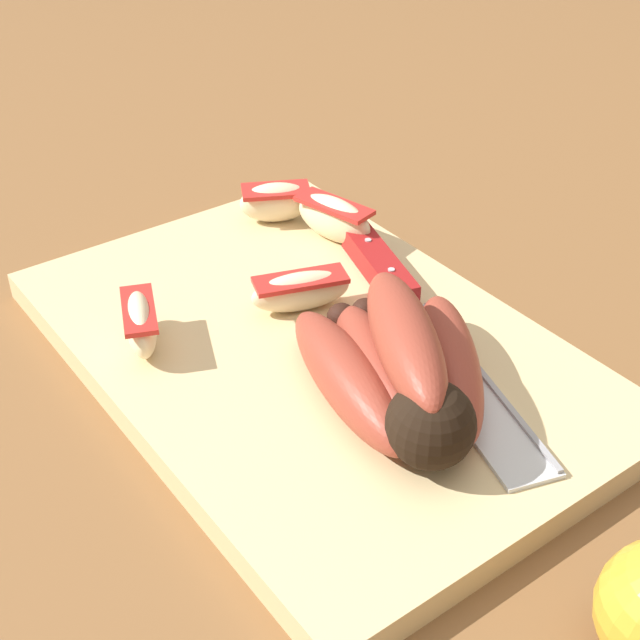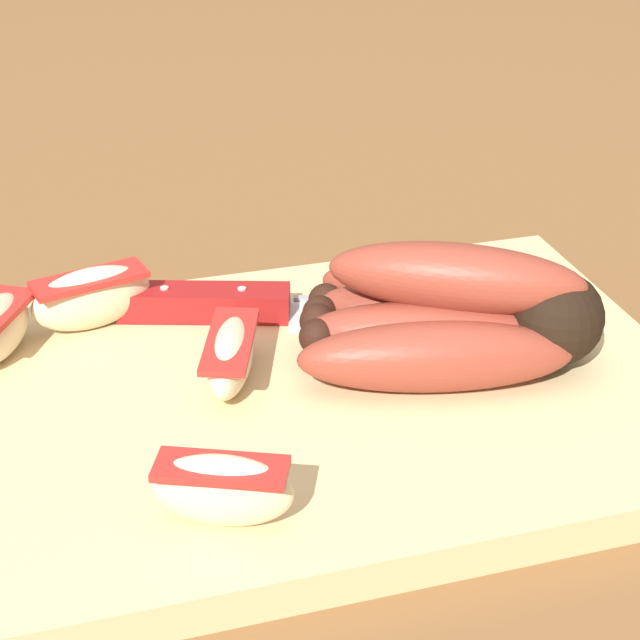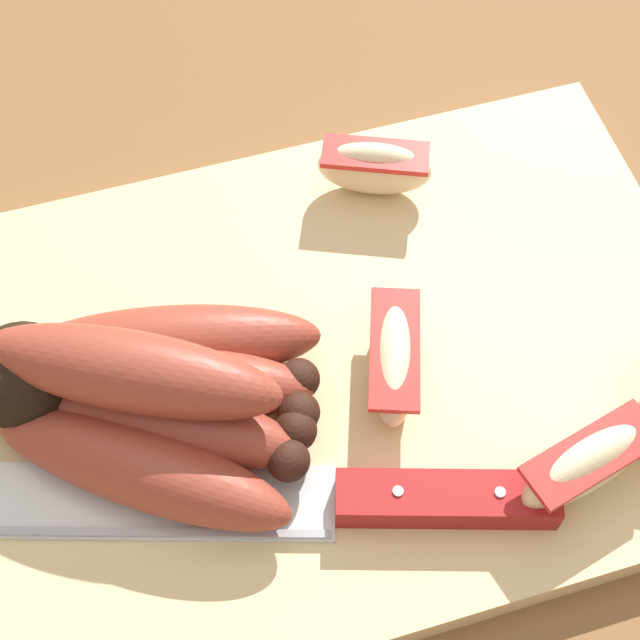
{
  "view_description": "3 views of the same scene",
  "coord_description": "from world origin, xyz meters",
  "views": [
    {
      "loc": [
        0.4,
        -0.3,
        0.38
      ],
      "look_at": [
        0.01,
        -0.01,
        0.04
      ],
      "focal_mm": 50.2,
      "sensor_mm": 36.0,
      "label": 1
    },
    {
      "loc": [
        -0.11,
        -0.44,
        0.31
      ],
      "look_at": [
        0.02,
        -0.0,
        0.05
      ],
      "focal_mm": 56.74,
      "sensor_mm": 36.0,
      "label": 2
    },
    {
      "loc": [
        0.07,
        0.21,
        0.45
      ],
      "look_at": [
        0.0,
        -0.03,
        0.04
      ],
      "focal_mm": 55.62,
      "sensor_mm": 36.0,
      "label": 3
    }
  ],
  "objects": [
    {
      "name": "chefs_knife",
      "position": [
        0.02,
        0.06,
        0.03
      ],
      "size": [
        0.28,
        0.11,
        0.02
      ],
      "color": "silver",
      "rests_on": "cutting_board"
    },
    {
      "name": "apple_wedge_near",
      "position": [
        -0.03,
        0.0,
        0.04
      ],
      "size": [
        0.04,
        0.07,
        0.03
      ],
      "color": "beige",
      "rests_on": "cutting_board"
    },
    {
      "name": "cutting_board",
      "position": [
        0.01,
        -0.02,
        0.01
      ],
      "size": [
        0.41,
        0.27,
        0.02
      ],
      "primitive_type": "cube",
      "color": "#DBBC84",
      "rests_on": "ground_plane"
    },
    {
      "name": "banana_bunch",
      "position": [
        0.09,
        -0.01,
        0.04
      ],
      "size": [
        0.17,
        0.15,
        0.07
      ],
      "color": "black",
      "rests_on": "cutting_board"
    },
    {
      "name": "apple_wedge_extra",
      "position": [
        -0.09,
        0.08,
        0.04
      ],
      "size": [
        0.07,
        0.04,
        0.04
      ],
      "color": "beige",
      "rests_on": "cutting_board"
    },
    {
      "name": "apple_wedge_middle",
      "position": [
        -0.05,
        -0.11,
        0.04
      ],
      "size": [
        0.06,
        0.04,
        0.04
      ],
      "color": "beige",
      "rests_on": "cutting_board"
    },
    {
      "name": "ground_plane",
      "position": [
        0.0,
        0.0,
        0.0
      ],
      "size": [
        6.0,
        6.0,
        0.0
      ],
      "primitive_type": "plane",
      "color": "brown"
    }
  ]
}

